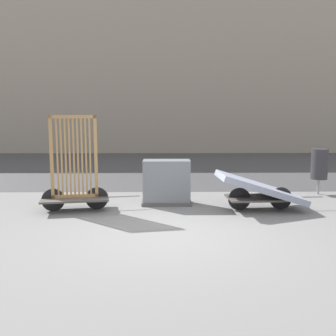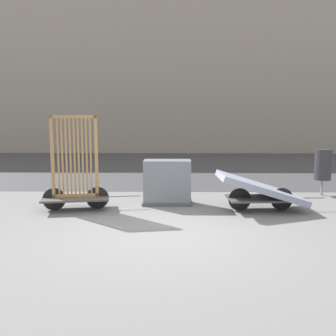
% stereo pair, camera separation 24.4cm
% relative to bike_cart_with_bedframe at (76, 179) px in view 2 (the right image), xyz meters
% --- Properties ---
extents(ground_plane, '(60.00, 60.00, 0.00)m').
position_rel_bike_cart_with_bedframe_xyz_m(ground_plane, '(2.02, -1.78, -0.69)').
color(ground_plane, slate).
extents(road_strip, '(56.00, 10.54, 0.01)m').
position_rel_bike_cart_with_bedframe_xyz_m(road_strip, '(2.02, 7.29, -0.68)').
color(road_strip, '#424244').
rests_on(road_strip, ground_plane).
extents(building_facade, '(48.00, 4.00, 9.41)m').
position_rel_bike_cart_with_bedframe_xyz_m(building_facade, '(2.02, 14.56, 4.02)').
color(building_facade, '#9E9384').
rests_on(building_facade, ground_plane).
extents(bike_cart_with_bedframe, '(2.17, 1.02, 2.07)m').
position_rel_bike_cart_with_bedframe_xyz_m(bike_cart_with_bedframe, '(0.00, 0.00, 0.00)').
color(bike_cart_with_bedframe, '#4C4742').
rests_on(bike_cart_with_bedframe, ground_plane).
extents(bike_cart_with_mattress, '(2.38, 1.14, 0.84)m').
position_rel_bike_cart_with_bedframe_xyz_m(bike_cart_with_mattress, '(4.05, -0.00, -0.24)').
color(bike_cart_with_mattress, '#4C4742').
rests_on(bike_cart_with_mattress, ground_plane).
extents(utility_cabinet, '(1.15, 0.58, 1.03)m').
position_rel_bike_cart_with_bedframe_xyz_m(utility_cabinet, '(1.99, 0.58, -0.21)').
color(utility_cabinet, '#4C4C4C').
rests_on(utility_cabinet, ground_plane).
extents(trash_bin, '(0.42, 0.42, 1.19)m').
position_rel_bike_cart_with_bedframe_xyz_m(trash_bin, '(5.99, 1.67, 0.11)').
color(trash_bin, gray).
rests_on(trash_bin, ground_plane).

